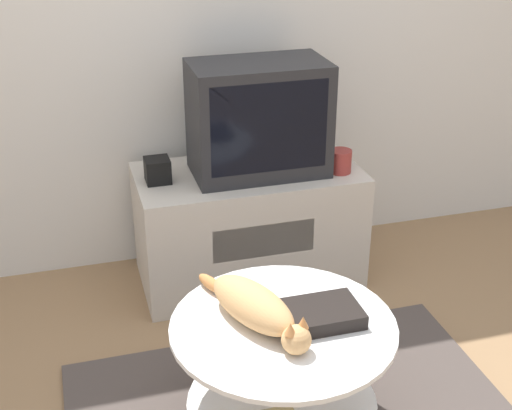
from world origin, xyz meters
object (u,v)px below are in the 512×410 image
object	(u,v)px
speaker	(158,170)
cat	(256,307)
dvd_box	(320,314)
tv	(259,119)

from	to	relation	value
speaker	cat	world-z (taller)	speaker
dvd_box	speaker	bearing A→B (deg)	108.53
dvd_box	cat	xyz separation A→B (m)	(-0.20, 0.05, 0.04)
tv	speaker	bearing A→B (deg)	178.24
speaker	cat	xyz separation A→B (m)	(0.15, -1.02, -0.08)
tv	dvd_box	world-z (taller)	tv
speaker	cat	distance (m)	1.03
speaker	dvd_box	distance (m)	1.13
tv	cat	xyz separation A→B (m)	(-0.30, -1.00, -0.27)
tv	speaker	xyz separation A→B (m)	(-0.45, 0.01, -0.20)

